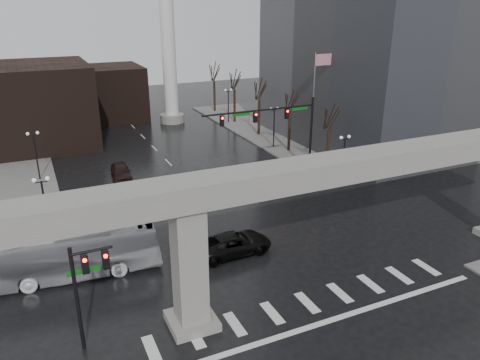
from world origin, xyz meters
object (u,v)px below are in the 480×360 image
Objects in this scene: city_bus at (66,253)px; far_car at (121,172)px; signal_mast_arm at (279,122)px; pickup_truck at (233,244)px.

far_car is (6.87, 16.76, -0.90)m from city_bus.
city_bus is at bearing -153.99° from signal_mast_arm.
city_bus is at bearing -107.73° from far_car.
far_car is (-14.87, 6.15, -5.05)m from signal_mast_arm.
city_bus is 18.14m from far_car.
signal_mast_arm reaches higher than city_bus.
signal_mast_arm is at bearing -41.88° from pickup_truck.
pickup_truck is 1.23× the size of far_car.
city_bus is at bearing 78.69° from pickup_truck.
signal_mast_arm is at bearing -58.45° from city_bus.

